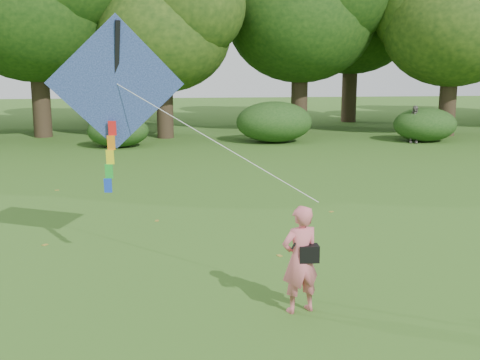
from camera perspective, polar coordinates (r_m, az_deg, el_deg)
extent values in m
plane|color=#265114|center=(10.18, 2.72, -10.53)|extent=(100.00, 100.00, 0.00)
imported|color=#D66570|center=(9.19, 5.72, -7.49)|extent=(0.70, 0.56, 1.67)
imported|color=#67625C|center=(28.52, 16.17, 5.09)|extent=(1.09, 0.78, 1.72)
cube|color=black|center=(9.15, 6.51, -6.92)|extent=(0.30, 0.20, 0.26)
cylinder|color=black|center=(9.02, 5.83, -5.03)|extent=(0.33, 0.14, 0.47)
cube|color=#2937B4|center=(10.86, -11.67, 8.96)|extent=(2.37, 0.47, 2.36)
cube|color=black|center=(10.89, -11.66, 8.97)|extent=(0.28, 0.62, 2.13)
cylinder|color=white|center=(9.72, -2.98, 4.02)|extent=(3.11, 2.36, 1.66)
cube|color=red|center=(10.95, -12.02, 4.83)|extent=(0.14, 0.06, 0.26)
cube|color=orange|center=(10.99, -12.12, 3.48)|extent=(0.14, 0.06, 0.26)
cube|color=yellow|center=(11.03, -12.22, 2.13)|extent=(0.14, 0.06, 0.26)
cube|color=green|center=(11.08, -12.31, 0.80)|extent=(0.14, 0.06, 0.26)
cube|color=blue|center=(11.13, -12.41, -0.51)|extent=(0.14, 0.06, 0.26)
cylinder|color=#3A2D1E|center=(31.08, -18.35, 7.43)|extent=(0.88, 0.88, 3.85)
ellipsoid|color=#1E3F11|center=(31.10, -18.84, 15.02)|extent=(8.00, 8.00, 6.80)
cylinder|color=#3A2D1E|center=(29.41, -7.14, 7.04)|extent=(0.80, 0.80, 3.15)
ellipsoid|color=#1E3F11|center=(29.35, -7.30, 13.54)|extent=(6.40, 6.40, 5.44)
cylinder|color=#3A2D1E|center=(32.04, 5.65, 7.90)|extent=(0.86, 0.86, 3.67)
ellipsoid|color=#1E3F11|center=(32.04, 5.79, 14.93)|extent=(7.60, 7.60, 6.46)
cylinder|color=#3A2D1E|center=(31.88, 19.09, 7.09)|extent=(0.83, 0.83, 3.43)
ellipsoid|color=#1E3F11|center=(31.85, 19.52, 13.53)|extent=(6.80, 6.80, 5.78)
cylinder|color=#3A2D1E|center=(37.05, -11.64, 8.07)|extent=(0.84, 0.84, 3.50)
ellipsoid|color=#1E3F11|center=(37.03, -11.88, 13.75)|extent=(7.00, 7.00, 5.95)
cylinder|color=#3A2D1E|center=(37.36, 10.33, 8.55)|extent=(0.90, 0.90, 4.02)
ellipsoid|color=#1E3F11|center=(37.40, 10.56, 14.92)|extent=(7.80, 7.80, 6.63)
ellipsoid|color=#264919|center=(26.72, -11.50, 4.60)|extent=(2.66, 2.09, 1.42)
ellipsoid|color=#264919|center=(27.74, 3.25, 5.52)|extent=(3.50, 2.75, 1.88)
ellipsoid|color=#264919|center=(29.24, 17.13, 5.04)|extent=(2.94, 2.31, 1.58)
cube|color=olive|center=(18.45, -16.96, -0.93)|extent=(0.14, 0.11, 0.01)
cube|color=olive|center=(15.38, 8.66, -2.99)|extent=(0.14, 0.14, 0.01)
cube|color=olive|center=(14.51, -7.88, -3.84)|extent=(0.09, 0.13, 0.01)
cube|color=olive|center=(11.92, 3.77, -7.17)|extent=(0.12, 0.14, 0.01)
cube|color=olive|center=(13.20, -18.01, -5.87)|extent=(0.14, 0.14, 0.01)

